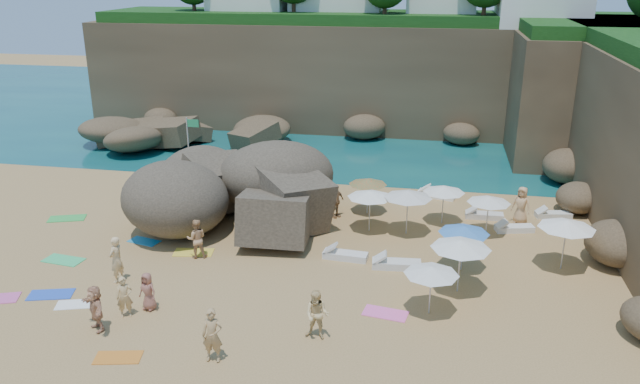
% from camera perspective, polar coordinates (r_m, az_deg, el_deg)
% --- Properties ---
extents(ground, '(120.00, 120.00, 0.00)m').
position_cam_1_polar(ground, '(27.75, -5.24, -5.69)').
color(ground, tan).
rests_on(ground, ground).
extents(seawater, '(120.00, 120.00, 0.00)m').
position_cam_1_polar(seawater, '(55.80, 3.16, 7.41)').
color(seawater, '#0C4751').
rests_on(seawater, ground).
extents(cliff_back, '(44.00, 8.00, 8.00)m').
position_cam_1_polar(cliff_back, '(49.95, 4.77, 10.58)').
color(cliff_back, brown).
rests_on(cliff_back, ground).
extents(cliff_corner, '(10.00, 12.00, 8.00)m').
position_cam_1_polar(cliff_corner, '(45.83, 23.24, 8.25)').
color(cliff_corner, brown).
rests_on(cliff_corner, ground).
extents(rock_promontory, '(12.00, 7.00, 2.00)m').
position_cam_1_polar(rock_promontory, '(45.53, -13.18, 4.08)').
color(rock_promontory, brown).
rests_on(rock_promontory, ground).
extents(marina_masts, '(3.10, 0.10, 6.00)m').
position_cam_1_polar(marina_masts, '(59.65, -12.98, 10.67)').
color(marina_masts, white).
rests_on(marina_masts, ground).
extents(rock_outcrop, '(10.08, 8.34, 3.57)m').
position_cam_1_polar(rock_outcrop, '(31.73, -6.47, -2.38)').
color(rock_outcrop, brown).
rests_on(rock_outcrop, ground).
extents(flag_pole, '(0.76, 0.08, 3.88)m').
position_cam_1_polar(flag_pole, '(36.89, -11.79, 4.54)').
color(flag_pole, silver).
rests_on(flag_pole, ground).
extents(parasol_0, '(2.04, 2.04, 1.93)m').
position_cam_1_polar(parasol_0, '(30.90, 11.27, 0.26)').
color(parasol_0, silver).
rests_on(parasol_0, ground).
extents(parasol_1, '(2.02, 2.02, 1.91)m').
position_cam_1_polar(parasol_1, '(30.04, 15.20, -0.67)').
color(parasol_1, silver).
rests_on(parasol_1, ground).
extents(parasol_2, '(2.15, 2.15, 2.04)m').
position_cam_1_polar(parasol_2, '(29.47, 4.60, -0.18)').
color(parasol_2, silver).
rests_on(parasol_2, ground).
extents(parasol_5, '(2.22, 2.22, 2.10)m').
position_cam_1_polar(parasol_5, '(33.67, -2.08, 2.53)').
color(parasol_5, silver).
rests_on(parasol_5, ground).
extents(parasol_6, '(1.97, 1.97, 1.86)m').
position_cam_1_polar(parasol_6, '(31.69, 4.40, 0.96)').
color(parasol_6, silver).
rests_on(parasol_6, ground).
extents(parasol_7, '(2.33, 2.33, 2.20)m').
position_cam_1_polar(parasol_7, '(27.48, 21.65, -2.74)').
color(parasol_7, silver).
rests_on(parasol_7, ground).
extents(parasol_8, '(2.29, 2.29, 2.16)m').
position_cam_1_polar(parasol_8, '(29.30, 8.05, -0.20)').
color(parasol_8, silver).
rests_on(parasol_8, ground).
extents(parasol_9, '(2.32, 2.32, 2.19)m').
position_cam_1_polar(parasol_9, '(24.36, 12.77, -4.67)').
color(parasol_9, silver).
rests_on(parasol_9, ground).
extents(parasol_10, '(2.10, 2.10, 1.99)m').
position_cam_1_polar(parasol_10, '(26.21, 13.04, -3.36)').
color(parasol_10, silver).
rests_on(parasol_10, ground).
extents(parasol_11, '(2.00, 2.00, 1.89)m').
position_cam_1_polar(parasol_11, '(22.74, 10.17, -7.07)').
color(parasol_11, silver).
rests_on(parasol_11, ground).
extents(lounger_0, '(2.13, 1.15, 0.32)m').
position_cam_1_polar(lounger_0, '(34.89, 10.62, -0.25)').
color(lounger_0, white).
rests_on(lounger_0, ground).
extents(lounger_1, '(1.88, 0.64, 0.29)m').
position_cam_1_polar(lounger_1, '(32.51, 14.78, -2.10)').
color(lounger_1, silver).
rests_on(lounger_1, ground).
extents(lounger_2, '(1.91, 1.03, 0.28)m').
position_cam_1_polar(lounger_2, '(31.34, 17.35, -3.21)').
color(lounger_2, white).
rests_on(lounger_2, ground).
extents(lounger_3, '(1.97, 0.80, 0.30)m').
position_cam_1_polar(lounger_3, '(27.19, 2.33, -5.83)').
color(lounger_3, silver).
rests_on(lounger_3, ground).
extents(lounger_4, '(1.85, 0.91, 0.28)m').
position_cam_1_polar(lounger_4, '(33.71, 20.55, -1.96)').
color(lounger_4, silver).
rests_on(lounger_4, ground).
extents(lounger_5, '(2.09, 0.85, 0.32)m').
position_cam_1_polar(lounger_5, '(26.57, 7.01, -6.59)').
color(lounger_5, silver).
rests_on(lounger_5, ground).
extents(towel_0, '(1.83, 1.26, 0.03)m').
position_cam_1_polar(towel_0, '(26.52, -23.39, -8.60)').
color(towel_0, blue).
rests_on(towel_0, ground).
extents(towel_2, '(1.61, 1.05, 0.03)m').
position_cam_1_polar(towel_2, '(21.87, -17.97, -14.19)').
color(towel_2, orange).
rests_on(towel_2, ground).
extents(towel_3, '(1.82, 1.07, 0.03)m').
position_cam_1_polar(towel_3, '(29.26, -22.40, -5.78)').
color(towel_3, '#38C770').
rests_on(towel_3, ground).
extents(towel_4, '(1.84, 1.12, 0.03)m').
position_cam_1_polar(towel_4, '(28.34, -11.49, -5.43)').
color(towel_4, yellow).
rests_on(towel_4, ground).
extents(towel_5, '(1.60, 1.14, 0.03)m').
position_cam_1_polar(towel_5, '(25.45, -21.40, -9.54)').
color(towel_5, white).
rests_on(towel_5, ground).
extents(towel_8, '(1.58, 1.04, 0.03)m').
position_cam_1_polar(towel_8, '(30.00, -15.78, -4.35)').
color(towel_8, teal).
rests_on(towel_8, ground).
extents(towel_9, '(1.72, 1.05, 0.03)m').
position_cam_1_polar(towel_9, '(23.31, 5.99, -10.97)').
color(towel_9, '#FF63B9').
rests_on(towel_9, ground).
extents(towel_11, '(1.97, 1.43, 0.03)m').
position_cam_1_polar(towel_11, '(33.94, -22.12, -2.25)').
color(towel_11, green).
rests_on(towel_11, ground).
extents(person_stand_0, '(0.68, 0.61, 1.57)m').
position_cam_1_polar(person_stand_0, '(23.71, -17.44, -9.15)').
color(person_stand_0, tan).
rests_on(person_stand_0, ground).
extents(person_stand_1, '(1.02, 0.90, 1.76)m').
position_cam_1_polar(person_stand_1, '(27.54, -11.23, -4.20)').
color(person_stand_1, tan).
rests_on(person_stand_1, ground).
extents(person_stand_2, '(0.88, 0.98, 1.46)m').
position_cam_1_polar(person_stand_2, '(36.81, -1.47, 2.09)').
color(person_stand_2, tan).
rests_on(person_stand_2, ground).
extents(person_stand_3, '(0.98, 1.07, 1.75)m').
position_cam_1_polar(person_stand_3, '(31.34, 1.44, -0.82)').
color(person_stand_3, '#A87E54').
rests_on(person_stand_3, ground).
extents(person_stand_4, '(1.05, 0.87, 1.89)m').
position_cam_1_polar(person_stand_4, '(32.13, 17.92, -1.16)').
color(person_stand_4, tan).
rests_on(person_stand_4, ground).
extents(person_stand_5, '(1.59, 1.28, 1.73)m').
position_cam_1_polar(person_stand_5, '(34.86, -10.29, 0.99)').
color(person_stand_5, tan).
rests_on(person_stand_5, ground).
extents(person_stand_6, '(0.58, 0.78, 1.94)m').
position_cam_1_polar(person_stand_6, '(26.24, -18.15, -5.88)').
color(person_stand_6, '#E4BD81').
rests_on(person_stand_6, ground).
extents(person_lie_2, '(1.03, 1.57, 0.38)m').
position_cam_1_polar(person_lie_2, '(24.19, -15.34, -9.91)').
color(person_lie_2, '#955A4A').
rests_on(person_lie_2, ground).
extents(person_lie_3, '(2.25, 2.26, 0.44)m').
position_cam_1_polar(person_lie_3, '(23.47, -19.66, -11.31)').
color(person_lie_3, tan).
rests_on(person_lie_3, ground).
extents(person_lie_4, '(0.78, 1.87, 0.44)m').
position_cam_1_polar(person_lie_4, '(20.90, -9.69, -14.48)').
color(person_lie_4, tan).
rests_on(person_lie_4, ground).
extents(person_lie_5, '(1.07, 1.84, 0.66)m').
position_cam_1_polar(person_lie_5, '(21.65, -0.28, -12.48)').
color(person_lie_5, '#E8C683').
rests_on(person_lie_5, ground).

